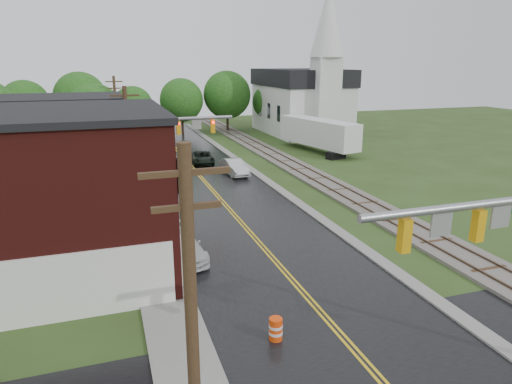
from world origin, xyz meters
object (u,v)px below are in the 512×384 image
traffic_signal_far (169,135)px  brick_building (18,198)px  utility_pole_a (192,338)px  pickup_white (180,246)px  semi_trailer (319,133)px  construction_barrel (276,329)px  church (304,94)px  tree_left_c (43,125)px  utility_pole_b (129,153)px  suv_dark (203,158)px  sedan_silver (234,167)px  traffic_signal_near (494,238)px  utility_pole_c (117,116)px  tree_left_e (97,114)px

traffic_signal_far → brick_building: bearing=-126.9°
utility_pole_a → pickup_white: utility_pole_a is taller
semi_trailer → construction_barrel: 39.34m
utility_pole_a → church: bearing=63.5°
utility_pole_a → semi_trailer: 46.57m
traffic_signal_far → tree_left_c: bearing=128.8°
brick_building → traffic_signal_far: (9.01, 12.00, 0.82)m
utility_pole_b → construction_barrel: 17.18m
suv_dark → semi_trailer: 14.89m
tree_left_c → sedan_silver: size_ratio=1.69×
traffic_signal_far → pickup_white: traffic_signal_far is taller
utility_pole_b → traffic_signal_far: bearing=56.3°
utility_pole_a → pickup_white: size_ratio=1.84×
traffic_signal_near → semi_trailer: (12.57, 38.51, -2.67)m
utility_pole_a → semi_trailer: size_ratio=0.72×
suv_dark → sedan_silver: sedan_silver is taller
utility_pole_c → tree_left_e: size_ratio=1.10×
utility_pole_c → sedan_silver: bearing=-49.1°
utility_pole_c → tree_left_e: 2.79m
church → traffic_signal_near: church is taller
traffic_signal_far → construction_barrel: 21.60m
utility_pole_c → utility_pole_b: bearing=-90.0°
traffic_signal_far → utility_pole_a: 27.20m
traffic_signal_near → utility_pole_a: (-10.27, -2.00, -0.25)m
construction_barrel → church: bearing=64.7°
church → traffic_signal_near: size_ratio=2.72×
utility_pole_c → pickup_white: utility_pole_c is taller
brick_building → traffic_signal_near: (15.96, -13.00, 0.82)m
tree_left_c → suv_dark: 15.83m
utility_pole_a → construction_barrel: utility_pole_a is taller
utility_pole_c → tree_left_e: (-2.05, 1.90, 0.09)m
traffic_signal_far → suv_dark: size_ratio=1.59×
church → pickup_white: church is taller
utility_pole_a → traffic_signal_far: bearing=83.0°
utility_pole_b → sedan_silver: bearing=46.0°
church → utility_pole_a: 60.06m
utility_pole_a → tree_left_c: bearing=100.0°
traffic_signal_far → utility_pole_c: utility_pole_c is taller
utility_pole_a → pickup_white: 15.46m
semi_trailer → suv_dark: bearing=-171.2°
traffic_signal_far → utility_pole_b: size_ratio=0.82×
church → semi_trailer: 14.25m
traffic_signal_near → utility_pole_a: 10.47m
utility_pole_c → semi_trailer: bearing=-8.7°
traffic_signal_far → tree_left_e: bearing=105.9°
brick_building → semi_trailer: size_ratio=1.14×
brick_building → traffic_signal_near: size_ratio=1.95×
pickup_white → traffic_signal_near: bearing=-65.1°
utility_pole_a → semi_trailer: utility_pole_a is taller
traffic_signal_near → sedan_silver: 30.70m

